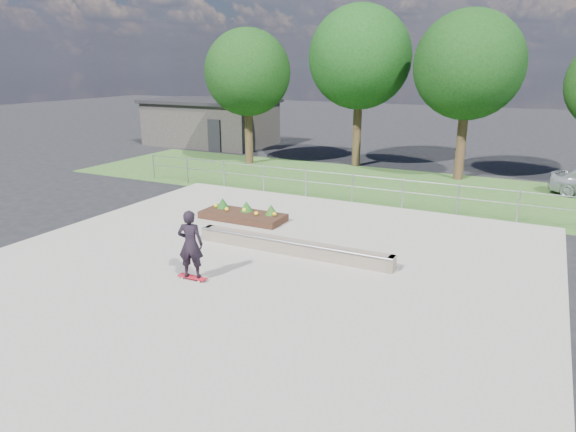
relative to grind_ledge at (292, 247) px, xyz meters
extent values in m
plane|color=black|center=(-0.44, -1.28, -0.26)|extent=(120.00, 120.00, 0.00)
cube|color=#2D5020|center=(-0.44, 9.72, -0.25)|extent=(30.00, 8.00, 0.02)
cube|color=gray|center=(-0.44, -1.28, -0.23)|extent=(15.00, 15.00, 0.06)
cylinder|color=#999CA2|center=(-10.44, 6.22, 0.34)|extent=(0.06, 0.06, 1.20)
cylinder|color=gray|center=(-8.44, 6.22, 0.34)|extent=(0.06, 0.06, 1.20)
cylinder|color=#93969B|center=(-6.44, 6.22, 0.34)|extent=(0.06, 0.06, 1.20)
cylinder|color=#979B9F|center=(-4.44, 6.22, 0.34)|extent=(0.06, 0.06, 1.20)
cylinder|color=#9B9FA4|center=(-2.44, 6.22, 0.34)|extent=(0.06, 0.06, 1.20)
cylinder|color=gray|center=(-0.44, 6.22, 0.34)|extent=(0.06, 0.06, 1.20)
cylinder|color=#92959A|center=(1.56, 6.22, 0.34)|extent=(0.06, 0.06, 1.20)
cylinder|color=gray|center=(3.56, 6.22, 0.34)|extent=(0.06, 0.06, 1.20)
cylinder|color=gray|center=(5.56, 6.22, 0.34)|extent=(0.06, 0.06, 1.20)
cylinder|color=gray|center=(-0.44, 6.22, 0.89)|extent=(20.00, 0.04, 0.04)
cylinder|color=gray|center=(-0.44, 6.22, 0.44)|extent=(20.00, 0.04, 0.04)
cube|color=#2D2A28|center=(-14.44, 16.72, 1.14)|extent=(8.00, 5.00, 2.80)
cube|color=black|center=(-14.44, 16.72, 2.64)|extent=(8.40, 5.40, 0.20)
cube|color=black|center=(-12.44, 14.17, 0.74)|extent=(0.90, 0.10, 2.00)
cylinder|color=#352515|center=(-8.44, 11.72, 1.20)|extent=(0.44, 0.44, 2.93)
sphere|color=black|center=(-8.44, 11.72, 4.61)|extent=(4.55, 4.55, 4.55)
cylinder|color=#312313|center=(-2.94, 13.72, 1.42)|extent=(0.44, 0.44, 3.38)
sphere|color=black|center=(-2.94, 13.72, 5.36)|extent=(5.25, 5.25, 5.25)
cylinder|color=#362415|center=(2.56, 12.72, 1.31)|extent=(0.44, 0.44, 3.15)
sphere|color=black|center=(2.56, 12.72, 4.99)|extent=(4.90, 4.90, 4.90)
cube|color=#68594C|center=(0.00, 0.00, 0.00)|extent=(6.00, 0.40, 0.40)
cylinder|color=#92949A|center=(0.00, -0.20, 0.20)|extent=(6.00, 0.06, 0.06)
cube|color=#675C4B|center=(-2.90, 0.00, 0.00)|extent=(0.15, 0.42, 0.40)
cube|color=brown|center=(2.90, 0.00, 0.00)|extent=(0.15, 0.42, 0.40)
cube|color=black|center=(-3.03, 2.24, -0.08)|extent=(3.00, 1.20, 0.25)
sphere|color=yellow|center=(-4.23, 2.34, 0.13)|extent=(0.14, 0.14, 0.14)
sphere|color=yellow|center=(-3.63, 2.14, 0.13)|extent=(0.14, 0.14, 0.14)
sphere|color=yellow|center=(-3.03, 2.34, 0.13)|extent=(0.14, 0.14, 0.14)
sphere|color=yellow|center=(-2.43, 2.14, 0.13)|extent=(0.14, 0.14, 0.14)
sphere|color=yellow|center=(-1.83, 2.34, 0.13)|extent=(0.14, 0.14, 0.14)
cone|color=#134313|center=(-4.03, 2.49, 0.23)|extent=(0.44, 0.44, 0.36)
cone|color=#154814|center=(-3.03, 2.49, 0.23)|extent=(0.44, 0.44, 0.36)
cone|color=#1C4313|center=(-2.03, 2.49, 0.23)|extent=(0.44, 0.44, 0.36)
cylinder|color=silver|center=(-1.68, -2.89, -0.18)|extent=(0.05, 0.03, 0.05)
cylinder|color=white|center=(-1.68, -2.71, -0.18)|extent=(0.05, 0.03, 0.05)
cylinder|color=silver|center=(-1.16, -2.89, -0.18)|extent=(0.05, 0.03, 0.05)
cylinder|color=white|center=(-1.16, -2.71, -0.18)|extent=(0.05, 0.03, 0.05)
cylinder|color=#939398|center=(-1.68, -2.80, -0.15)|extent=(0.02, 0.18, 0.02)
cylinder|color=#AAAAB0|center=(-1.16, -2.80, -0.15)|extent=(0.02, 0.18, 0.02)
cube|color=#A71423|center=(-1.42, -2.80, -0.13)|extent=(0.80, 0.21, 0.02)
imported|color=black|center=(-1.42, -2.80, 0.75)|extent=(0.74, 0.60, 1.74)
camera|label=1|loc=(6.13, -12.40, 5.03)|focal=32.00mm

